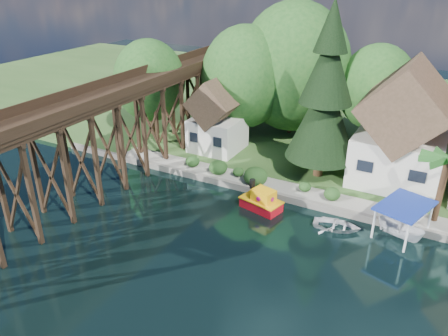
% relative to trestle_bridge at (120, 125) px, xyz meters
% --- Properties ---
extents(ground, '(140.00, 140.00, 0.00)m').
position_rel_trestle_bridge_xyz_m(ground, '(16.00, -5.17, -5.35)').
color(ground, black).
rests_on(ground, ground).
extents(bank, '(140.00, 52.00, 0.50)m').
position_rel_trestle_bridge_xyz_m(bank, '(16.00, 28.83, -5.10)').
color(bank, '#2B4D1E').
rests_on(bank, ground).
extents(seawall, '(60.00, 0.40, 0.62)m').
position_rel_trestle_bridge_xyz_m(seawall, '(20.00, 2.83, -5.04)').
color(seawall, slate).
rests_on(seawall, ground).
extents(promenade, '(50.00, 2.60, 0.06)m').
position_rel_trestle_bridge_xyz_m(promenade, '(22.00, 4.13, -4.82)').
color(promenade, gray).
rests_on(promenade, bank).
extents(trestle_bridge, '(4.12, 44.18, 9.30)m').
position_rel_trestle_bridge_xyz_m(trestle_bridge, '(0.00, 0.00, 0.00)').
color(trestle_bridge, black).
rests_on(trestle_bridge, ground).
extents(house_left, '(7.64, 8.64, 11.02)m').
position_rel_trestle_bridge_xyz_m(house_left, '(23.00, 10.83, -0.21)').
color(house_left, silver).
rests_on(house_left, bank).
extents(shed, '(5.09, 5.40, 7.85)m').
position_rel_trestle_bridge_xyz_m(shed, '(5.00, 9.33, -1.52)').
color(shed, silver).
rests_on(shed, bank).
extents(bg_trees, '(49.90, 13.30, 10.57)m').
position_rel_trestle_bridge_xyz_m(bg_trees, '(17.00, 16.08, 1.94)').
color(bg_trees, '#382314').
rests_on(bg_trees, bank).
extents(shrubs, '(15.76, 2.47, 1.70)m').
position_rel_trestle_bridge_xyz_m(shrubs, '(11.40, 4.09, -4.12)').
color(shrubs, '#1A4318').
rests_on(shrubs, bank).
extents(conifer, '(6.45, 6.45, 15.89)m').
position_rel_trestle_bridge_xyz_m(conifer, '(16.50, 8.26, 2.80)').
color(conifer, '#382314').
rests_on(conifer, bank).
extents(palm_tree, '(4.12, 4.12, 5.76)m').
position_rel_trestle_bridge_xyz_m(palm_tree, '(26.97, 4.69, 0.18)').
color(palm_tree, '#382314').
rests_on(palm_tree, bank).
extents(tugboat, '(3.78, 2.64, 2.49)m').
position_rel_trestle_bridge_xyz_m(tugboat, '(14.04, 0.65, -4.60)').
color(tugboat, red).
rests_on(tugboat, ground).
extents(boat_white_a, '(3.99, 3.13, 0.75)m').
position_rel_trestle_bridge_xyz_m(boat_white_a, '(20.41, 0.71, -4.97)').
color(boat_white_a, white).
rests_on(boat_white_a, ground).
extents(boat_canopy, '(4.25, 5.15, 2.85)m').
position_rel_trestle_bridge_xyz_m(boat_canopy, '(24.89, 1.79, -4.13)').
color(boat_canopy, silver).
rests_on(boat_canopy, ground).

